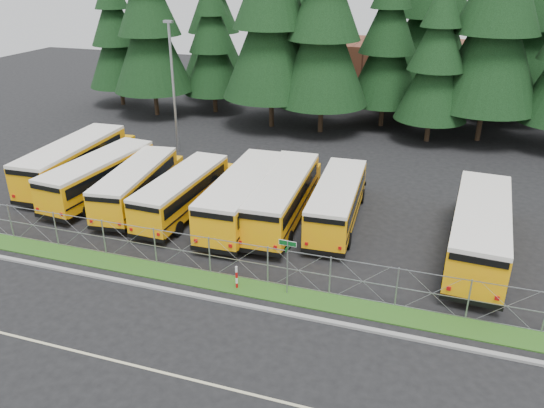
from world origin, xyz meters
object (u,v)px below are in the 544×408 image
at_px(bus_1, 103,177).
at_px(street_sign, 287,256).
at_px(bus_3, 185,193).
at_px(bus_5, 283,198).
at_px(light_standard, 173,84).
at_px(bus_4, 246,196).
at_px(bus_0, 77,162).
at_px(bus_2, 139,185).
at_px(bus_6, 338,202).
at_px(bus_east, 479,231).
at_px(striped_bollard, 237,278).

xyz_separation_m(bus_1, street_sign, (14.61, -7.14, 0.67)).
bearing_deg(street_sign, bus_3, 142.29).
bearing_deg(bus_5, bus_3, -173.81).
relative_size(bus_3, light_standard, 0.97).
height_order(bus_1, light_standard, light_standard).
distance_m(bus_3, bus_5, 5.99).
distance_m(bus_4, street_sign, 8.27).
bearing_deg(light_standard, bus_5, -38.36).
bearing_deg(bus_0, bus_2, -19.90).
relative_size(bus_6, bus_east, 0.87).
distance_m(bus_0, bus_east, 26.17).
xyz_separation_m(bus_2, striped_bollard, (9.35, -7.04, -0.69)).
bearing_deg(striped_bollard, bus_4, 107.27).
distance_m(bus_1, bus_4, 10.01).
bearing_deg(bus_2, light_standard, 97.13).
bearing_deg(bus_0, bus_1, -28.11).
bearing_deg(bus_6, bus_1, -179.35).
xyz_separation_m(bus_6, street_sign, (-0.68, -8.01, 0.72)).
height_order(bus_4, bus_east, bus_east).
distance_m(bus_0, bus_2, 6.27).
distance_m(bus_4, bus_5, 2.20).
relative_size(bus_5, light_standard, 1.08).
relative_size(bus_5, street_sign, 3.88).
xyz_separation_m(bus_0, bus_4, (13.11, -1.79, -0.03)).
relative_size(bus_1, street_sign, 3.69).
bearing_deg(bus_2, bus_4, -5.99).
bearing_deg(bus_4, bus_2, 179.40).
height_order(bus_3, street_sign, street_sign).
distance_m(bus_3, street_sign, 10.63).
bearing_deg(bus_east, bus_3, -176.72).
height_order(bus_0, light_standard, light_standard).
height_order(bus_east, street_sign, bus_east).
distance_m(street_sign, striped_bollard, 2.79).
xyz_separation_m(bus_1, light_standard, (0.42, 9.51, 4.14)).
distance_m(bus_4, bus_6, 5.41).
height_order(bus_east, light_standard, light_standard).
bearing_deg(bus_0, bus_3, -15.29).
height_order(street_sign, striped_bollard, street_sign).
bearing_deg(light_standard, bus_2, -76.06).
height_order(bus_0, striped_bollard, bus_0).
bearing_deg(light_standard, bus_0, -113.73).
distance_m(bus_1, bus_6, 15.31).
xyz_separation_m(bus_1, bus_east, (22.97, -0.75, 0.15)).
distance_m(bus_3, bus_east, 16.76).
xyz_separation_m(bus_1, bus_2, (2.88, -0.40, -0.07)).
relative_size(bus_6, street_sign, 3.58).
relative_size(bus_0, bus_5, 1.04).
bearing_deg(bus_1, bus_east, 3.17).
bearing_deg(bus_east, light_standard, 159.18).
distance_m(bus_east, street_sign, 10.53).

